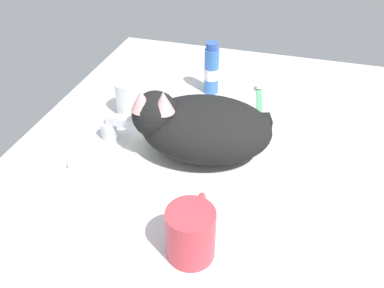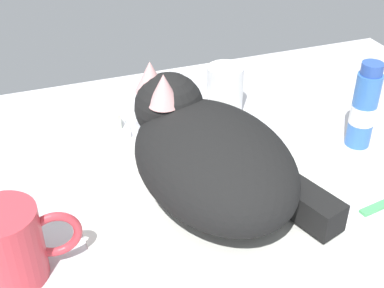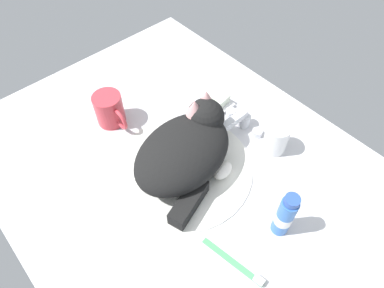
# 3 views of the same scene
# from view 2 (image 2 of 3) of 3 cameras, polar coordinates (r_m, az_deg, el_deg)

# --- Properties ---
(ground_plane) EXTENTS (1.10, 0.83, 0.03)m
(ground_plane) POSITION_cam_2_polar(r_m,az_deg,el_deg) (0.71, 2.21, -7.31)
(ground_plane) COLOR silver
(sink_basin) EXTENTS (0.35, 0.35, 0.01)m
(sink_basin) POSITION_cam_2_polar(r_m,az_deg,el_deg) (0.70, 2.24, -6.14)
(sink_basin) COLOR silver
(sink_basin) RESTS_ON ground_plane
(faucet) EXTENTS (0.13, 0.11, 0.06)m
(faucet) POSITION_cam_2_polar(r_m,az_deg,el_deg) (0.85, -2.97, 3.56)
(faucet) COLOR silver
(faucet) RESTS_ON ground_plane
(cat) EXTENTS (0.24, 0.30, 0.15)m
(cat) POSITION_cam_2_polar(r_m,az_deg,el_deg) (0.67, 1.79, -0.97)
(cat) COLOR black
(cat) RESTS_ON sink_basin
(coffee_mug) EXTENTS (0.12, 0.08, 0.09)m
(coffee_mug) POSITION_cam_2_polar(r_m,az_deg,el_deg) (0.61, -19.31, -10.42)
(coffee_mug) COLOR #C63842
(coffee_mug) RESTS_ON ground_plane
(rinse_cup) EXTENTS (0.06, 0.06, 0.08)m
(rinse_cup) POSITION_cam_2_polar(r_m,az_deg,el_deg) (0.88, 3.63, 5.97)
(rinse_cup) COLOR white
(rinse_cup) RESTS_ON ground_plane
(soap_dish) EXTENTS (0.09, 0.06, 0.01)m
(soap_dish) POSITION_cam_2_polar(r_m,az_deg,el_deg) (0.85, -10.15, 1.53)
(soap_dish) COLOR white
(soap_dish) RESTS_ON ground_plane
(soap_bar) EXTENTS (0.07, 0.06, 0.03)m
(soap_bar) POSITION_cam_2_polar(r_m,az_deg,el_deg) (0.84, -10.27, 2.61)
(soap_bar) COLOR silver
(soap_bar) RESTS_ON soap_dish
(toothpaste_bottle) EXTENTS (0.04, 0.04, 0.14)m
(toothpaste_bottle) POSITION_cam_2_polar(r_m,az_deg,el_deg) (0.82, 18.33, 3.77)
(toothpaste_bottle) COLOR #3870C6
(toothpaste_bottle) RESTS_ON ground_plane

